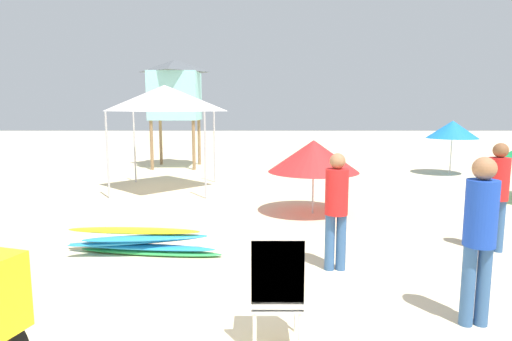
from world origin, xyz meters
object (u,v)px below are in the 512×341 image
Objects in this scene: stacked_plastic_chairs at (276,279)px; beach_umbrella_left at (451,129)px; popup_canopy at (163,98)px; lifeguard_tower at (173,90)px; beach_umbrella_mid at (312,156)px; surfboard_pile at (140,242)px; lifeguard_near_left at (478,229)px; lifeguard_near_right at (335,204)px; lifeguard_near_center at (496,190)px.

stacked_plastic_chairs is 12.86m from beach_umbrella_left.
lifeguard_tower is (-0.58, 4.76, 0.42)m from popup_canopy.
stacked_plastic_chairs is 5.50m from beach_umbrella_mid.
beach_umbrella_left is (9.24, 2.85, -0.99)m from popup_canopy.
stacked_plastic_chairs is 8.82m from popup_canopy.
popup_canopy is at bearing 142.99° from beach_umbrella_mid.
popup_canopy is at bearing -83.00° from lifeguard_tower.
surfboard_pile is 10.68m from lifeguard_tower.
beach_umbrella_mid is at bearing 102.27° from lifeguard_near_left.
lifeguard_near_left is 0.44× the size of lifeguard_tower.
lifeguard_near_right is at bearing -121.98° from beach_umbrella_left.
beach_umbrella_left is 7.90m from beach_umbrella_mid.
beach_umbrella_mid is at bearing 41.19° from surfboard_pile.
lifeguard_near_left is 1.03× the size of lifeguard_near_center.
lifeguard_near_center is 3.62m from beach_umbrella_mid.
popup_canopy is 4.85m from beach_umbrella_mid.
lifeguard_tower is at bearing 104.23° from stacked_plastic_chairs.
popup_canopy is 9.72m from beach_umbrella_left.
lifeguard_near_center is (1.49, 2.37, -0.03)m from lifeguard_near_left.
beach_umbrella_mid is at bearing -134.17° from beach_umbrella_left.
beach_umbrella_mid reaches higher than surfboard_pile.
lifeguard_near_left is (4.10, -2.26, 0.84)m from surfboard_pile.
popup_canopy reaches higher than lifeguard_near_right.
lifeguard_tower is 2.20× the size of beach_umbrella_left.
beach_umbrella_left is at bearing 70.30° from lifeguard_near_center.
lifeguard_near_center is 2.79m from lifeguard_near_right.
popup_canopy reaches higher than stacked_plastic_chairs.
lifeguard_near_left reaches higher than stacked_plastic_chairs.
lifeguard_near_right is 7.31m from popup_canopy.
lifeguard_near_left is 1.08× the size of lifeguard_near_right.
lifeguard_near_right is (2.92, -0.67, 0.76)m from surfboard_pile.
lifeguard_near_left is at bearing -53.38° from lifeguard_near_right.
beach_umbrella_mid is (1.04, 5.37, 0.56)m from stacked_plastic_chairs.
lifeguard_tower is 8.89m from beach_umbrella_mid.
lifeguard_near_right is 0.85× the size of beach_umbrella_mid.
popup_canopy is 4.82m from lifeguard_tower.
beach_umbrella_left is at bearing 59.36° from stacked_plastic_chairs.
lifeguard_tower reaches higher than beach_umbrella_mid.
lifeguard_tower is at bearing 168.98° from beach_umbrella_left.
popup_canopy reaches higher than surfboard_pile.
stacked_plastic_chairs is 3.41m from surfboard_pile.
popup_canopy is (-2.70, 8.19, 1.84)m from stacked_plastic_chairs.
stacked_plastic_chairs is 2.18m from lifeguard_near_left.
stacked_plastic_chairs is at bearing -114.33° from lifeguard_near_right.
beach_umbrella_mid is at bearing 88.07° from lifeguard_near_right.
surfboard_pile is 4.76m from lifeguard_near_left.
lifeguard_near_right reaches higher than surfboard_pile.
lifeguard_near_right is 11.86m from lifeguard_tower.
beach_umbrella_mid is at bearing -60.30° from lifeguard_tower.
lifeguard_near_left is at bearing 12.19° from stacked_plastic_chairs.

